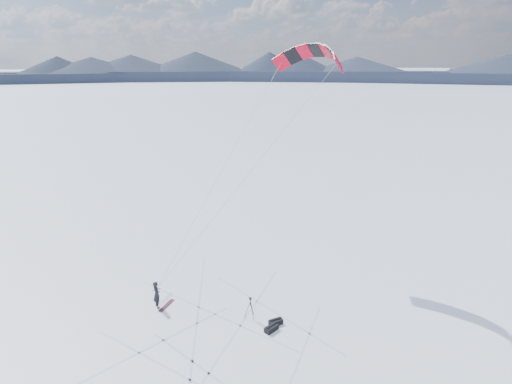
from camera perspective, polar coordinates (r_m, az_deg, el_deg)
ground at (r=23.82m, az=-2.79°, el=-17.52°), size 1800.00×1800.00×0.00m
horizon_hills at (r=21.48m, az=-2.97°, el=-6.91°), size 704.00×705.94×10.76m
snow_tracks at (r=23.19m, az=-2.88°, el=-18.58°), size 17.62×14.39×0.01m
snowkiter at (r=26.03m, az=-12.99°, el=-14.70°), size 0.39×0.59×1.61m
snowboard at (r=26.03m, az=-11.84°, el=-14.58°), size 1.25×1.03×0.04m
tripod at (r=24.09m, az=-0.75°, el=-14.81°), size 0.62×0.55×1.23m
gear_bag_a at (r=23.42m, az=2.05°, el=-17.73°), size 0.83×0.52×0.34m
gear_bag_b at (r=23.93m, az=2.65°, el=-16.92°), size 0.77×0.43×0.34m
power_kite at (r=29.73m, az=7.32°, el=17.33°), size 13.38×5.71×13.59m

